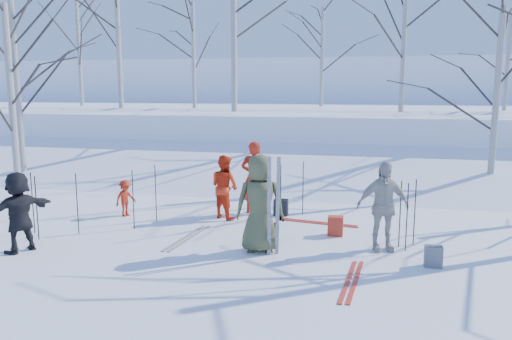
% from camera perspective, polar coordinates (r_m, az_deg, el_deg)
% --- Properties ---
extents(ground, '(120.00, 120.00, 0.00)m').
position_cam_1_polar(ground, '(10.08, -1.87, -8.69)').
color(ground, white).
rests_on(ground, ground).
extents(snow_ramp, '(70.00, 9.49, 4.12)m').
position_cam_1_polar(snow_ramp, '(16.72, 4.10, -0.86)').
color(snow_ramp, white).
rests_on(snow_ramp, ground).
extents(snow_plateau, '(70.00, 18.00, 2.20)m').
position_cam_1_polar(snow_plateau, '(26.47, 7.33, 4.76)').
color(snow_plateau, white).
rests_on(snow_plateau, ground).
extents(far_hill, '(90.00, 30.00, 6.00)m').
position_cam_1_polar(far_hill, '(47.35, 9.73, 7.96)').
color(far_hill, white).
rests_on(far_hill, ground).
extents(skier_olive_center, '(1.03, 0.79, 1.90)m').
position_cam_1_polar(skier_olive_center, '(9.53, 0.46, -3.83)').
color(skier_olive_center, '#474B2D').
rests_on(skier_olive_center, ground).
extents(skier_red_north, '(0.69, 0.48, 1.82)m').
position_cam_1_polar(skier_red_north, '(12.45, -0.21, -0.85)').
color(skier_red_north, '#AA220F').
rests_on(skier_red_north, ground).
extents(skier_redor_behind, '(0.94, 0.88, 1.54)m').
position_cam_1_polar(skier_redor_behind, '(12.03, -3.62, -1.92)').
color(skier_redor_behind, red).
rests_on(skier_redor_behind, ground).
extents(skier_red_seated, '(0.54, 0.67, 0.90)m').
position_cam_1_polar(skier_red_seated, '(12.65, -14.70, -3.12)').
color(skier_red_seated, '#AA220F').
rests_on(skier_red_seated, ground).
extents(skier_cream_east, '(1.10, 0.71, 1.75)m').
position_cam_1_polar(skier_cream_east, '(9.93, 14.28, -4.03)').
color(skier_cream_east, beige).
rests_on(skier_cream_east, ground).
extents(skier_grey_west, '(1.04, 1.51, 1.57)m').
position_cam_1_polar(skier_grey_west, '(10.59, -25.49, -4.34)').
color(skier_grey_west, black).
rests_on(skier_grey_west, ground).
extents(dog, '(0.35, 0.60, 0.48)m').
position_cam_1_polar(dog, '(10.38, 2.53, -6.78)').
color(dog, black).
rests_on(dog, ground).
extents(upright_ski_left, '(0.09, 0.16, 1.90)m').
position_cam_1_polar(upright_ski_left, '(9.28, 1.53, -4.20)').
color(upright_ski_left, silver).
rests_on(upright_ski_left, ground).
extents(upright_ski_right, '(0.14, 0.23, 1.89)m').
position_cam_1_polar(upright_ski_right, '(9.29, 2.50, -4.17)').
color(upright_ski_right, silver).
rests_on(upright_ski_right, ground).
extents(ski_pair_a, '(0.81, 1.96, 0.02)m').
position_cam_1_polar(ski_pair_a, '(11.80, 7.01, -5.99)').
color(ski_pair_a, red).
rests_on(ski_pair_a, ground).
extents(ski_pair_c, '(0.61, 1.94, 0.02)m').
position_cam_1_polar(ski_pair_c, '(10.68, -7.84, -7.68)').
color(ski_pair_c, silver).
rests_on(ski_pair_c, ground).
extents(ski_pair_d, '(0.55, 1.94, 0.02)m').
position_cam_1_polar(ski_pair_d, '(8.50, 10.90, -12.32)').
color(ski_pair_d, red).
rests_on(ski_pair_d, ground).
extents(ski_pole_a, '(0.02, 0.02, 1.34)m').
position_cam_1_polar(ski_pole_a, '(11.81, -24.17, -3.45)').
color(ski_pole_a, black).
rests_on(ski_pole_a, ground).
extents(ski_pole_b, '(0.02, 0.02, 1.34)m').
position_cam_1_polar(ski_pole_b, '(11.36, -19.76, -3.66)').
color(ski_pole_b, black).
rests_on(ski_pole_b, ground).
extents(ski_pole_c, '(0.02, 0.02, 1.34)m').
position_cam_1_polar(ski_pole_c, '(12.39, 5.40, -2.08)').
color(ski_pole_c, black).
rests_on(ski_pole_c, ground).
extents(ski_pole_d, '(0.02, 0.02, 1.34)m').
position_cam_1_polar(ski_pole_d, '(10.49, 17.69, -4.61)').
color(ski_pole_d, black).
rests_on(ski_pole_d, ground).
extents(ski_pole_e, '(0.02, 0.02, 1.34)m').
position_cam_1_polar(ski_pole_e, '(10.25, 16.15, -4.86)').
color(ski_pole_e, black).
rests_on(ski_pole_e, ground).
extents(ski_pole_f, '(0.02, 0.02, 1.34)m').
position_cam_1_polar(ski_pole_f, '(10.04, 16.87, -5.20)').
color(ski_pole_f, black).
rests_on(ski_pole_f, ground).
extents(ski_pole_g, '(0.02, 0.02, 1.34)m').
position_cam_1_polar(ski_pole_g, '(11.40, -13.86, -3.32)').
color(ski_pole_g, black).
rests_on(ski_pole_g, ground).
extents(ski_pole_h, '(0.02, 0.02, 1.34)m').
position_cam_1_polar(ski_pole_h, '(11.87, 2.84, -2.56)').
color(ski_pole_h, black).
rests_on(ski_pole_h, ground).
extents(ski_pole_i, '(0.02, 0.02, 1.34)m').
position_cam_1_polar(ski_pole_i, '(11.27, -23.77, -4.02)').
color(ski_pole_i, black).
rests_on(ski_pole_i, ground).
extents(ski_pole_j, '(0.02, 0.02, 1.34)m').
position_cam_1_polar(ski_pole_j, '(11.98, -11.39, -2.62)').
color(ski_pole_j, black).
rests_on(ski_pole_j, ground).
extents(backpack_red, '(0.32, 0.22, 0.42)m').
position_cam_1_polar(backpack_red, '(10.85, 9.07, -6.33)').
color(backpack_red, '#B6301C').
rests_on(backpack_red, ground).
extents(backpack_grey, '(0.30, 0.20, 0.38)m').
position_cam_1_polar(backpack_grey, '(9.45, 19.61, -9.29)').
color(backpack_grey, '#575B5F').
rests_on(backpack_grey, ground).
extents(backpack_dark, '(0.34, 0.24, 0.40)m').
position_cam_1_polar(backpack_dark, '(12.38, 2.86, -4.28)').
color(backpack_dark, black).
rests_on(backpack_dark, ground).
extents(birch_plateau_a, '(4.60, 4.60, 5.71)m').
position_cam_1_polar(birch_plateau_a, '(27.24, -19.58, 12.97)').
color(birch_plateau_a, silver).
rests_on(birch_plateau_a, snow_plateau).
extents(birch_plateau_c, '(4.51, 4.51, 5.59)m').
position_cam_1_polar(birch_plateau_c, '(19.83, 16.58, 14.45)').
color(birch_plateau_c, silver).
rests_on(birch_plateau_c, snow_plateau).
extents(birch_plateau_d, '(3.88, 3.88, 4.69)m').
position_cam_1_polar(birch_plateau_d, '(24.78, 7.54, 12.64)').
color(birch_plateau_d, silver).
rests_on(birch_plateau_d, snow_plateau).
extents(birch_plateau_e, '(5.67, 5.67, 7.25)m').
position_cam_1_polar(birch_plateau_e, '(23.53, -15.53, 15.69)').
color(birch_plateau_e, silver).
rests_on(birch_plateau_e, snow_plateau).
extents(birch_plateau_f, '(6.05, 6.05, 7.78)m').
position_cam_1_polar(birch_plateau_f, '(19.62, -2.57, 18.11)').
color(birch_plateau_f, silver).
rests_on(birch_plateau_f, snow_plateau).
extents(birch_plateau_g, '(3.84, 3.84, 4.63)m').
position_cam_1_polar(birch_plateau_g, '(22.90, -7.16, 12.84)').
color(birch_plateau_g, silver).
rests_on(birch_plateau_g, snow_plateau).
extents(birch_plateau_h, '(3.33, 3.33, 3.90)m').
position_cam_1_polar(birch_plateau_h, '(22.53, 26.83, 11.04)').
color(birch_plateau_h, silver).
rests_on(birch_plateau_h, snow_plateau).
extents(birch_edge_a, '(4.33, 4.33, 5.33)m').
position_cam_1_polar(birch_edge_a, '(15.19, -26.12, 6.71)').
color(birch_edge_a, silver).
rests_on(birch_edge_a, ground).
extents(birch_edge_d, '(5.02, 5.02, 6.32)m').
position_cam_1_polar(birch_edge_d, '(18.35, -25.63, 8.61)').
color(birch_edge_d, silver).
rests_on(birch_edge_d, ground).
extents(birch_edge_e, '(4.36, 4.36, 5.37)m').
position_cam_1_polar(birch_edge_e, '(15.95, 25.75, 6.91)').
color(birch_edge_e, silver).
rests_on(birch_edge_e, ground).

